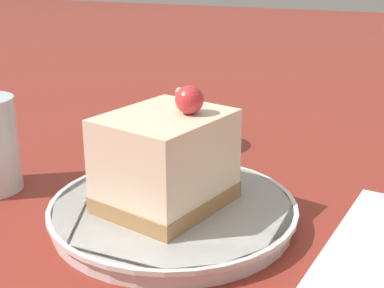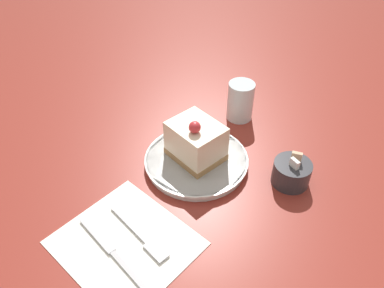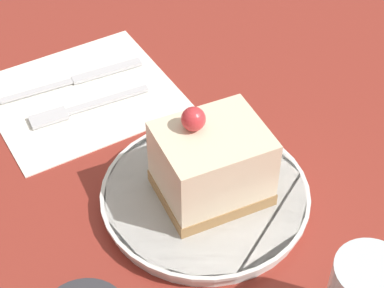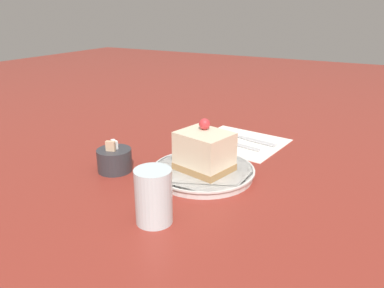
{
  "view_description": "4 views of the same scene",
  "coord_description": "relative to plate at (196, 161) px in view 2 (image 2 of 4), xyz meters",
  "views": [
    {
      "loc": [
        0.22,
        -0.36,
        0.22
      ],
      "look_at": [
        0.05,
        0.04,
        0.07
      ],
      "focal_mm": 50.0,
      "sensor_mm": 36.0,
      "label": 1
    },
    {
      "loc": [
        0.51,
        0.35,
        0.56
      ],
      "look_at": [
        0.04,
        0.02,
        0.06
      ],
      "focal_mm": 35.0,
      "sensor_mm": 36.0,
      "label": 2
    },
    {
      "loc": [
        -0.31,
        0.31,
        0.52
      ],
      "look_at": [
        0.06,
        0.03,
        0.07
      ],
      "focal_mm": 60.0,
      "sensor_mm": 36.0,
      "label": 3
    },
    {
      "loc": [
        -0.61,
        -0.3,
        0.34
      ],
      "look_at": [
        0.02,
        0.05,
        0.07
      ],
      "focal_mm": 35.0,
      "sensor_mm": 36.0,
      "label": 4
    }
  ],
  "objects": [
    {
      "name": "ground_plane",
      "position": [
        -0.04,
        -0.03,
        -0.01
      ],
      "size": [
        4.0,
        4.0,
        0.0
      ],
      "primitive_type": "plane",
      "color": "maroon"
    },
    {
      "name": "fork",
      "position": [
        0.21,
        0.03,
        -0.01
      ],
      "size": [
        0.05,
        0.15,
        0.0
      ],
      "rotation": [
        0.0,
        0.0,
        -0.2
      ],
      "color": "silver",
      "rests_on": "napkin"
    },
    {
      "name": "cake_slice",
      "position": [
        -0.0,
        -0.0,
        0.05
      ],
      "size": [
        0.11,
        0.12,
        0.11
      ],
      "rotation": [
        0.0,
        0.0,
        -0.22
      ],
      "color": "#9E7547",
      "rests_on": "plate"
    },
    {
      "name": "knife",
      "position": [
        0.26,
        -0.01,
        -0.01
      ],
      "size": [
        0.05,
        0.19,
        0.0
      ],
      "rotation": [
        0.0,
        0.0,
        -0.2
      ],
      "color": "silver",
      "rests_on": "napkin"
    },
    {
      "name": "napkin",
      "position": [
        0.23,
        0.01,
        -0.01
      ],
      "size": [
        0.22,
        0.24,
        0.0
      ],
      "rotation": [
        0.0,
        0.0,
        -0.12
      ],
      "color": "white",
      "rests_on": "ground_plane"
    },
    {
      "name": "sugar_bowl",
      "position": [
        -0.07,
        0.18,
        0.02
      ],
      "size": [
        0.08,
        0.08,
        0.07
      ],
      "color": "#333338",
      "rests_on": "ground_plane"
    },
    {
      "name": "drinking_glass",
      "position": [
        -0.2,
        -0.01,
        0.04
      ],
      "size": [
        0.06,
        0.06,
        0.09
      ],
      "color": "silver",
      "rests_on": "ground_plane"
    },
    {
      "name": "plate",
      "position": [
        0.0,
        0.0,
        0.0
      ],
      "size": [
        0.22,
        0.22,
        0.02
      ],
      "color": "silver",
      "rests_on": "ground_plane"
    }
  ]
}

